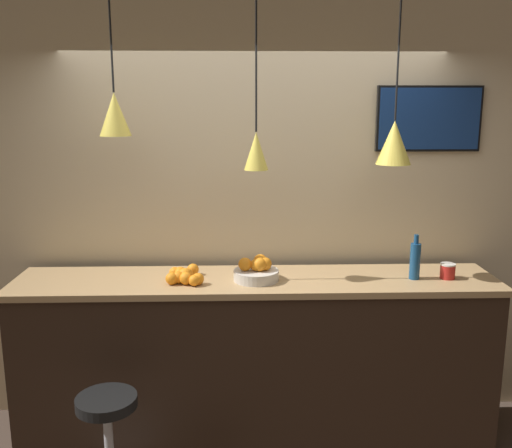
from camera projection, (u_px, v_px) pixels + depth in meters
back_wall at (254, 211)px, 3.90m from camera, size 8.00×0.06×2.90m
service_counter at (256, 359)px, 3.69m from camera, size 3.03×0.59×1.10m
bar_stool at (108, 436)px, 3.11m from camera, size 0.41×0.41×0.63m
fruit_bowl at (256, 271)px, 3.53m from camera, size 0.28×0.28×0.15m
orange_pile at (184, 275)px, 3.51m from camera, size 0.23×0.30×0.09m
juice_bottle at (415, 260)px, 3.55m from camera, size 0.06×0.06×0.28m
spread_jar at (448, 271)px, 3.57m from camera, size 0.09×0.09×0.10m
pendant_lamp_left at (115, 114)px, 3.31m from camera, size 0.18×0.18×0.82m
pendant_lamp_middle at (256, 149)px, 3.38m from camera, size 0.14×0.14×1.02m
pendant_lamp_right at (394, 142)px, 3.39m from camera, size 0.21×0.21×0.99m
mounted_tv at (429, 119)px, 3.75m from camera, size 0.69×0.04×0.43m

